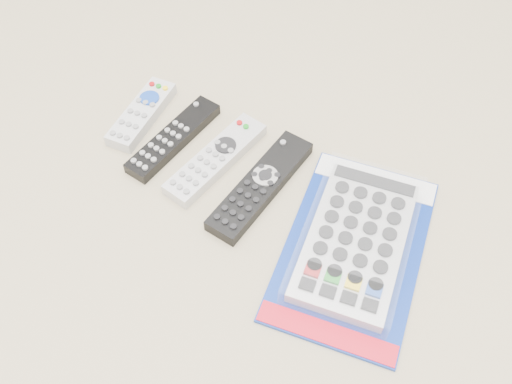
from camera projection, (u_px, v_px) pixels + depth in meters
The scene contains 5 objects.
remote_small_grey at pixel (142, 114), 0.90m from camera, with size 0.06×0.15×0.02m.
remote_slim_black at pixel (173, 138), 0.87m from camera, with size 0.06×0.18×0.02m.
remote_silver_dvd at pixel (216, 159), 0.84m from camera, with size 0.07×0.19×0.02m.
remote_large_black at pixel (260, 185), 0.81m from camera, with size 0.06×0.21×0.02m.
jumbo_remote_packaged at pixel (356, 240), 0.75m from camera, with size 0.22×0.32×0.04m.
Camera 1 is at (0.27, -0.42, 0.66)m, focal length 40.00 mm.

